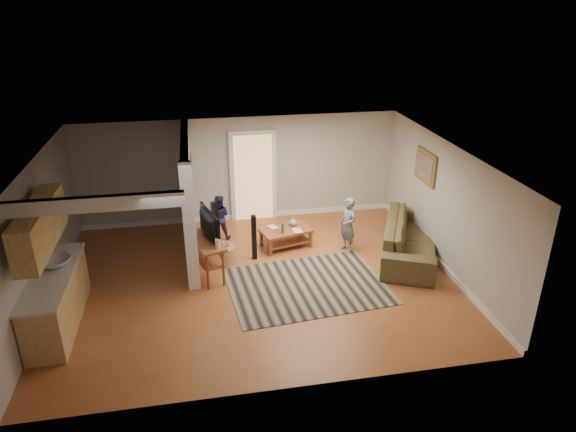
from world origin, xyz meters
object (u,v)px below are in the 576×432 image
object	(u,v)px
coffee_table	(286,233)
toddler	(220,238)
sofa	(409,254)
tv_console	(206,242)
child	(347,250)
toy_basket	(223,253)
speaker_left	(254,237)
speaker_right	(215,226)

from	to	relation	value
coffee_table	toddler	size ratio (longest dim) A/B	1.16
sofa	tv_console	world-z (taller)	tv_console
tv_console	coffee_table	bearing A→B (deg)	10.94
child	toy_basket	bearing A→B (deg)	-110.37
speaker_left	sofa	bearing A→B (deg)	-8.89
speaker_left	toddler	size ratio (longest dim) A/B	0.96
coffee_table	child	distance (m)	1.36
toy_basket	toddler	world-z (taller)	toddler
toddler	tv_console	bearing A→B (deg)	86.07
tv_console	speaker_right	size ratio (longest dim) A/B	1.20
child	toddler	size ratio (longest dim) A/B	1.17
speaker_left	speaker_right	size ratio (longest dim) A/B	0.90
speaker_right	sofa	bearing A→B (deg)	-36.77
tv_console	speaker_left	distance (m)	1.11
speaker_left	child	world-z (taller)	speaker_left
sofa	coffee_table	world-z (taller)	coffee_table
speaker_left	toddler	distance (m)	1.37
toy_basket	toddler	distance (m)	1.11
toy_basket	child	xyz separation A→B (m)	(2.64, -0.00, -0.19)
coffee_table	speaker_right	world-z (taller)	speaker_right
sofa	coffee_table	size ratio (longest dim) A/B	2.23
sofa	child	size ratio (longest dim) A/B	2.21
coffee_table	tv_console	xyz separation A→B (m)	(-1.73, -0.91, 0.38)
toddler	speaker_left	bearing A→B (deg)	128.58
tv_console	toy_basket	bearing A→B (deg)	38.39
sofa	toy_basket	xyz separation A→B (m)	(-3.90, 0.42, 0.19)
sofa	speaker_left	size ratio (longest dim) A/B	2.70
coffee_table	toy_basket	bearing A→B (deg)	-162.99
toddler	coffee_table	bearing A→B (deg)	162.46
toy_basket	speaker_right	bearing A→B (deg)	101.08
toddler	toy_basket	bearing A→B (deg)	98.04
speaker_left	toddler	bearing A→B (deg)	118.96
speaker_right	child	bearing A→B (deg)	-34.62
tv_console	speaker_left	size ratio (longest dim) A/B	1.34
speaker_right	toy_basket	world-z (taller)	speaker_right
tv_console	child	bearing A→B (deg)	-7.55
speaker_right	toddler	size ratio (longest dim) A/B	1.07
tv_console	child	distance (m)	3.10
tv_console	toddler	world-z (taller)	tv_console
toy_basket	child	distance (m)	2.65
speaker_right	toy_basket	bearing A→B (deg)	-101.90
sofa	child	world-z (taller)	child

